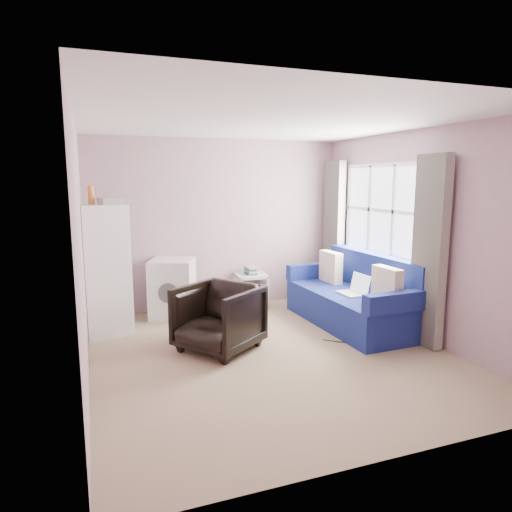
{
  "coord_description": "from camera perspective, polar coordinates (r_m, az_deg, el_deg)",
  "views": [
    {
      "loc": [
        -1.82,
        -4.48,
        1.9
      ],
      "look_at": [
        0.05,
        0.6,
        1.0
      ],
      "focal_mm": 32.0,
      "sensor_mm": 36.0,
      "label": 1
    }
  ],
  "objects": [
    {
      "name": "sofa",
      "position": [
        6.24,
        12.37,
        -5.28
      ],
      "size": [
        1.0,
        2.1,
        0.93
      ],
      "rotation": [
        0.0,
        0.0,
        0.03
      ],
      "color": "navy",
      "rests_on": "ground"
    },
    {
      "name": "fridge",
      "position": [
        5.92,
        -18.61,
        -1.56
      ],
      "size": [
        0.68,
        0.67,
        1.84
      ],
      "rotation": [
        0.0,
        0.0,
        0.25
      ],
      "color": "silver",
      "rests_on": "ground"
    },
    {
      "name": "washing_machine",
      "position": [
        6.48,
        -10.39,
        -3.84
      ],
      "size": [
        0.75,
        0.75,
        0.82
      ],
      "rotation": [
        0.0,
        0.0,
        -0.38
      ],
      "color": "silver",
      "rests_on": "ground"
    },
    {
      "name": "room",
      "position": [
        4.89,
        2.07,
        1.83
      ],
      "size": [
        3.84,
        4.24,
        2.54
      ],
      "color": "#9B8365",
      "rests_on": "ground"
    },
    {
      "name": "side_table",
      "position": [
        6.94,
        -0.66,
        -3.96
      ],
      "size": [
        0.48,
        0.48,
        0.62
      ],
      "rotation": [
        0.0,
        0.0,
        -0.07
      ],
      "color": "beige",
      "rests_on": "ground"
    },
    {
      "name": "floor_cables",
      "position": [
        5.62,
        10.65,
        -10.43
      ],
      "size": [
        0.4,
        0.19,
        0.01
      ],
      "rotation": [
        0.0,
        0.0,
        -0.38
      ],
      "color": "black",
      "rests_on": "ground"
    },
    {
      "name": "armchair",
      "position": [
        5.17,
        -4.7,
        -7.31
      ],
      "size": [
        1.08,
        1.09,
        0.82
      ],
      "primitive_type": "imported",
      "rotation": [
        0.0,
        0.0,
        -0.93
      ],
      "color": "black",
      "rests_on": "ground"
    },
    {
      "name": "window_dressing",
      "position": [
        6.36,
        14.53,
        1.98
      ],
      "size": [
        0.17,
        2.62,
        2.18
      ],
      "color": "white",
      "rests_on": "ground"
    }
  ]
}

